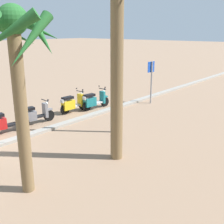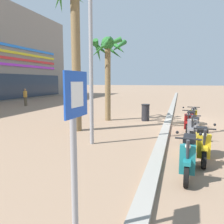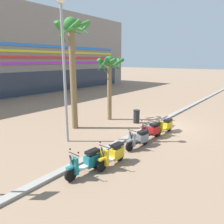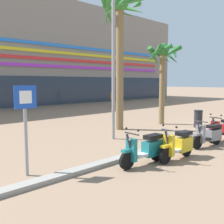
# 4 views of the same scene
# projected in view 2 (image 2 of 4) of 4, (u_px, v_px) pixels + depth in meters

# --- Properties ---
(ground_plane) EXTENTS (200.00, 200.00, 0.00)m
(ground_plane) POSITION_uv_depth(u_px,v_px,m) (175.00, 121.00, 13.23)
(ground_plane) COLOR #93755B
(curb_strip) EXTENTS (60.00, 0.36, 0.12)m
(curb_strip) POSITION_uv_depth(u_px,v_px,m) (168.00, 120.00, 13.32)
(curb_strip) COLOR gray
(curb_strip) RESTS_ON ground
(scooter_teal_mid_centre) EXTENTS (1.84, 0.56, 1.17)m
(scooter_teal_mid_centre) POSITION_uv_depth(u_px,v_px,m) (189.00, 155.00, 5.72)
(scooter_teal_mid_centre) COLOR black
(scooter_teal_mid_centre) RESTS_ON ground
(scooter_yellow_mid_front) EXTENTS (1.75, 0.56, 1.17)m
(scooter_yellow_mid_front) POSITION_uv_depth(u_px,v_px,m) (202.00, 144.00, 6.73)
(scooter_yellow_mid_front) COLOR black
(scooter_yellow_mid_front) RESTS_ON ground
(scooter_grey_second_in_line) EXTENTS (1.75, 0.61, 1.04)m
(scooter_grey_second_in_line) POSITION_uv_depth(u_px,v_px,m) (194.00, 128.00, 9.02)
(scooter_grey_second_in_line) COLOR black
(scooter_grey_second_in_line) RESTS_ON ground
(scooter_red_far_back) EXTENTS (1.81, 0.63, 1.17)m
(scooter_red_far_back) POSITION_uv_depth(u_px,v_px,m) (190.00, 121.00, 10.43)
(scooter_red_far_back) COLOR black
(scooter_red_far_back) RESTS_ON ground
(scooter_yellow_lead_nearest) EXTENTS (1.86, 0.56, 1.04)m
(scooter_yellow_lead_nearest) POSITION_uv_depth(u_px,v_px,m) (193.00, 117.00, 11.74)
(scooter_yellow_lead_nearest) COLOR black
(scooter_yellow_lead_nearest) RESTS_ON ground
(crossing_sign) EXTENTS (0.60, 0.13, 2.40)m
(crossing_sign) POSITION_uv_depth(u_px,v_px,m) (75.00, 139.00, 3.12)
(crossing_sign) COLOR #939399
(crossing_sign) RESTS_ON ground
(palm_tree_far_corner) EXTENTS (2.14, 2.18, 4.68)m
(palm_tree_far_corner) POSITION_uv_depth(u_px,v_px,m) (108.00, 57.00, 12.95)
(palm_tree_far_corner) COLOR olive
(palm_tree_far_corner) RESTS_ON ground
(palm_tree_by_mall_entrance) EXTENTS (2.46, 2.57, 6.87)m
(palm_tree_by_mall_entrance) POSITION_uv_depth(u_px,v_px,m) (76.00, 15.00, 10.00)
(palm_tree_by_mall_entrance) COLOR olive
(palm_tree_by_mall_entrance) RESTS_ON ground
(pedestrian_by_palm_tree) EXTENTS (0.34, 0.34, 1.55)m
(pedestrian_by_palm_tree) POSITION_uv_depth(u_px,v_px,m) (25.00, 97.00, 20.98)
(pedestrian_by_palm_tree) COLOR brown
(pedestrian_by_palm_tree) RESTS_ON ground
(litter_bin) EXTENTS (0.48, 0.48, 0.95)m
(litter_bin) POSITION_uv_depth(u_px,v_px,m) (145.00, 112.00, 13.20)
(litter_bin) COLOR #232328
(litter_bin) RESTS_ON ground
(street_lamp) EXTENTS (0.36, 0.36, 7.37)m
(street_lamp) POSITION_uv_depth(u_px,v_px,m) (90.00, 16.00, 7.85)
(street_lamp) COLOR #939399
(street_lamp) RESTS_ON ground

